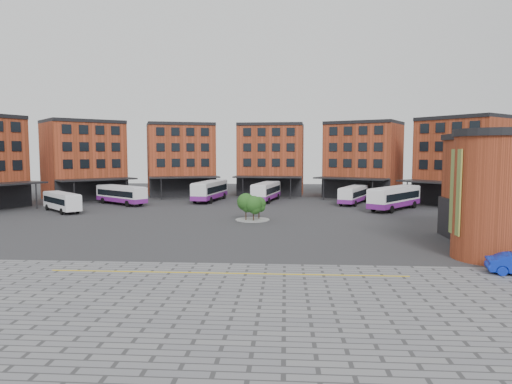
# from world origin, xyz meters

# --- Properties ---
(ground) EXTENTS (160.00, 160.00, 0.00)m
(ground) POSITION_xyz_m (0.00, 0.00, 0.00)
(ground) COLOR #28282B
(ground) RESTS_ON ground
(paving_zone) EXTENTS (50.00, 22.00, 0.02)m
(paving_zone) POSITION_xyz_m (2.00, -22.00, 0.01)
(paving_zone) COLOR slate
(paving_zone) RESTS_ON ground
(yellow_line) EXTENTS (26.00, 0.15, 0.02)m
(yellow_line) POSITION_xyz_m (2.00, -14.00, 0.03)
(yellow_line) COLOR gold
(yellow_line) RESTS_ON paving_zone
(main_building) EXTENTS (94.14, 42.48, 14.60)m
(main_building) POSITION_xyz_m (-4.77, 38.25, 7.23)
(main_building) COLOR #9A3C21
(main_building) RESTS_ON ground
(tree_island) EXTENTS (4.40, 4.40, 3.55)m
(tree_island) POSITION_xyz_m (1.97, 11.49, 2.00)
(tree_island) COLOR gray
(tree_island) RESTS_ON ground
(bus_a) EXTENTS (8.62, 8.59, 2.80)m
(bus_a) POSITION_xyz_m (-26.58, 18.49, 1.66)
(bus_a) COLOR white
(bus_a) RESTS_ON ground
(bus_b) EXTENTS (10.51, 8.76, 3.15)m
(bus_b) POSITION_xyz_m (-21.19, 28.13, 1.71)
(bus_b) COLOR white
(bus_b) RESTS_ON ground
(bus_c) EXTENTS (4.77, 12.91, 3.55)m
(bus_c) POSITION_xyz_m (-7.27, 34.59, 1.93)
(bus_c) COLOR silver
(bus_c) RESTS_ON ground
(bus_d) EXTENTS (4.95, 12.08, 3.32)m
(bus_d) POSITION_xyz_m (2.82, 34.87, 1.80)
(bus_d) COLOR white
(bus_d) RESTS_ON ground
(bus_e) EXTENTS (6.42, 10.71, 2.99)m
(bus_e) POSITION_xyz_m (17.73, 31.48, 1.62)
(bus_e) COLOR white
(bus_e) RESTS_ON ground
(bus_f) EXTENTS (9.93, 11.55, 3.50)m
(bus_f) POSITION_xyz_m (22.77, 23.85, 1.90)
(bus_f) COLOR white
(bus_f) RESTS_ON ground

